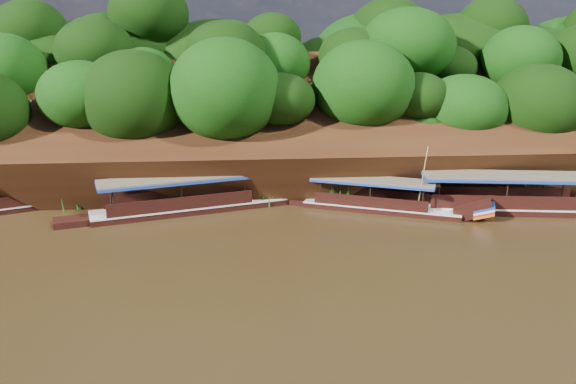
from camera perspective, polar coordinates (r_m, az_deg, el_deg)
name	(u,v)px	position (r m, az deg, el deg)	size (l,w,h in m)	color
ground	(373,255)	(31.41, 8.60, -6.31)	(160.00, 160.00, 0.00)	black
riverbank	(317,144)	(52.43, 2.96, 4.89)	(120.00, 30.06, 19.40)	black
boat_0	(526,204)	(41.44, 23.03, -1.12)	(16.24, 4.62, 6.59)	black
boat_1	(391,205)	(38.94, 10.43, -1.27)	(12.30, 6.60, 5.21)	black
boat_2	(203,202)	(39.10, -8.62, -1.01)	(15.72, 6.51, 5.51)	black
reeds	(307,194)	(39.46, 1.98, -0.25)	(47.69, 2.36, 1.89)	#1A5816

